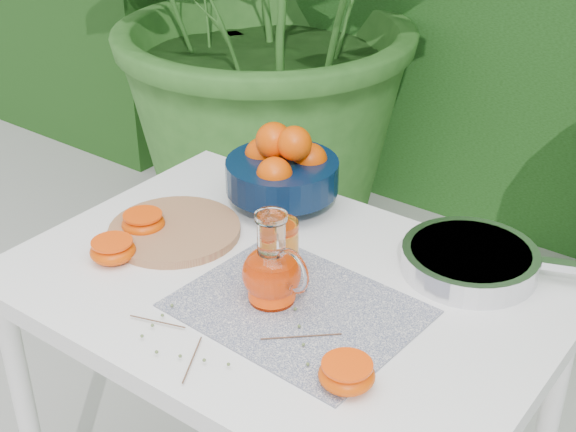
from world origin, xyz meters
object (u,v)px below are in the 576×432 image
Objects in this scene: white_table at (282,317)px; fruit_bowl at (283,168)px; saute_pan at (472,259)px; juice_pitcher at (272,271)px; cutting_board at (175,231)px.

fruit_bowl is at bearing 126.53° from white_table.
white_table is at bearing -137.96° from saute_pan.
white_table is 2.13× the size of saute_pan.
white_table is at bearing 113.02° from juice_pitcher.
cutting_board is 0.32m from juice_pitcher.
cutting_board is at bearing 167.70° from juice_pitcher.
saute_pan is (0.55, 0.23, 0.02)m from cutting_board.
juice_pitcher is (0.03, -0.06, 0.15)m from white_table.
fruit_bowl is (-0.18, 0.24, 0.17)m from white_table.
juice_pitcher reaches higher than white_table.
fruit_bowl is 0.45m from saute_pan.
cutting_board is (-0.28, 0.01, 0.09)m from white_table.
juice_pitcher is at bearing -12.30° from cutting_board.
cutting_board is 0.27m from fruit_bowl.
white_table is 3.72× the size of cutting_board.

